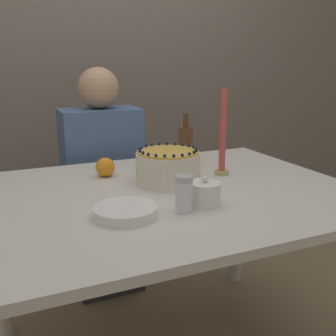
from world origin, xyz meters
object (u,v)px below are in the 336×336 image
at_px(cake, 168,167).
at_px(bottle, 186,144).
at_px(sugar_bowl, 204,193).
at_px(person_man_blue_shirt, 103,196).
at_px(candle, 223,139).
at_px(sugar_shaker, 184,194).

bearing_deg(cake, bottle, 52.50).
bearing_deg(bottle, sugar_bowl, -109.97).
bearing_deg(person_man_blue_shirt, cake, 99.16).
distance_m(cake, bottle, 0.34).
bearing_deg(candle, bottle, 99.48).
bearing_deg(candle, cake, -176.04).
distance_m(sugar_bowl, candle, 0.39).
xyz_separation_m(sugar_shaker, person_man_blue_shirt, (-0.02, 0.93, -0.30)).
distance_m(cake, candle, 0.27).
distance_m(sugar_bowl, person_man_blue_shirt, 0.95).
height_order(cake, sugar_shaker, cake).
xyz_separation_m(sugar_shaker, bottle, (0.29, 0.57, 0.03)).
relative_size(sugar_shaker, candle, 0.33).
height_order(sugar_bowl, candle, candle).
xyz_separation_m(cake, sugar_bowl, (0.01, -0.27, -0.02)).
relative_size(sugar_bowl, sugar_shaker, 0.91).
height_order(cake, person_man_blue_shirt, person_man_blue_shirt).
distance_m(sugar_shaker, bottle, 0.64).
xyz_separation_m(cake, bottle, (0.21, 0.27, 0.02)).
xyz_separation_m(sugar_bowl, candle, (0.24, 0.29, 0.11)).
bearing_deg(cake, candle, 3.96).
xyz_separation_m(sugar_bowl, person_man_blue_shirt, (-0.11, 0.91, -0.28)).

